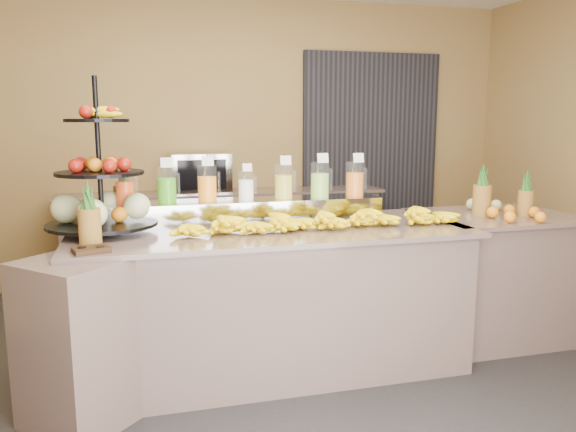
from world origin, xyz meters
name	(u,v)px	position (x,y,z in m)	size (l,w,h in m)	color
ground	(285,386)	(0.00, 0.00, 0.00)	(6.00, 6.00, 0.00)	black
room_envelope	(282,81)	(0.19, 0.79, 1.88)	(6.04, 5.02, 2.82)	olive
buffet_counter	(257,302)	(-0.12, 0.26, 0.47)	(2.75, 1.25, 0.93)	gray
right_counter	(492,275)	(1.70, 0.40, 0.47)	(1.08, 0.88, 0.93)	gray
back_ledge	(226,238)	(0.00, 2.25, 0.47)	(3.10, 0.55, 0.93)	gray
pitcher_tray	(246,211)	(-0.12, 0.58, 1.01)	(1.85, 0.30, 0.15)	gray
juice_pitcher_orange_a	(125,189)	(-0.90, 0.58, 1.18)	(0.12, 0.12, 0.29)	silver
juice_pitcher_green	(167,187)	(-0.64, 0.58, 1.18)	(0.13, 0.13, 0.31)	silver
juice_pitcher_orange_b	(207,185)	(-0.38, 0.58, 1.19)	(0.13, 0.13, 0.31)	silver
juice_pitcher_milk	(246,187)	(-0.12, 0.58, 1.17)	(0.11, 0.11, 0.26)	silver
juice_pitcher_lemon	(284,183)	(0.14, 0.58, 1.18)	(0.13, 0.13, 0.31)	silver
juice_pitcher_lime	(320,182)	(0.40, 0.58, 1.19)	(0.13, 0.14, 0.32)	silver
juice_pitcher_orange_c	(355,181)	(0.66, 0.58, 1.19)	(0.13, 0.13, 0.31)	silver
banana_heap	(319,218)	(0.29, 0.24, 0.99)	(1.87, 0.17, 0.15)	yellow
fruit_stand	(109,194)	(-0.99, 0.45, 1.17)	(0.74, 0.74, 0.94)	black
condiment_caddy	(91,250)	(-1.07, -0.09, 0.94)	(0.18, 0.13, 0.03)	#321B0E
pineapple_left_a	(90,222)	(-1.08, 0.09, 1.06)	(0.12, 0.12, 0.36)	brown
pineapple_left_b	(125,201)	(-0.90, 0.70, 1.09)	(0.14, 0.14, 0.42)	brown
right_fruit_pile	(509,208)	(1.70, 0.25, 1.00)	(0.41, 0.39, 0.22)	brown
oven_warmer	(200,173)	(-0.24, 2.25, 1.11)	(0.55, 0.39, 0.37)	gray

